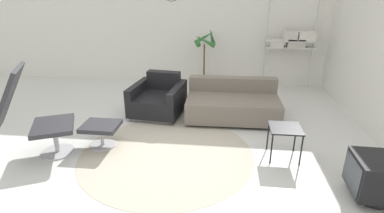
{
  "coord_description": "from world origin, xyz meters",
  "views": [
    {
      "loc": [
        0.75,
        -3.79,
        2.1
      ],
      "look_at": [
        0.32,
        0.1,
        0.55
      ],
      "focal_mm": 28.0,
      "sensor_mm": 36.0,
      "label": 1
    }
  ],
  "objects_px": {
    "armchair_red": "(159,100)",
    "potted_plant": "(204,64)",
    "ottoman": "(101,130)",
    "shelf_unit": "(293,40)",
    "lounge_chair": "(14,101)",
    "couch_low": "(232,105)",
    "crt_television": "(377,178)",
    "side_table": "(285,131)"
  },
  "relations": [
    {
      "from": "ottoman",
      "to": "crt_television",
      "type": "xyz_separation_m",
      "value": [
        3.31,
        -0.79,
        0.01
      ]
    },
    {
      "from": "armchair_red",
      "to": "side_table",
      "type": "xyz_separation_m",
      "value": [
        1.95,
        -1.29,
        0.13
      ]
    },
    {
      "from": "crt_television",
      "to": "shelf_unit",
      "type": "relative_size",
      "value": 0.26
    },
    {
      "from": "potted_plant",
      "to": "couch_low",
      "type": "bearing_deg",
      "value": -70.16
    },
    {
      "from": "armchair_red",
      "to": "crt_television",
      "type": "height_order",
      "value": "armchair_red"
    },
    {
      "from": "couch_low",
      "to": "potted_plant",
      "type": "relative_size",
      "value": 1.16
    },
    {
      "from": "potted_plant",
      "to": "shelf_unit",
      "type": "bearing_deg",
      "value": 2.7
    },
    {
      "from": "crt_television",
      "to": "potted_plant",
      "type": "distance_m",
      "value": 4.24
    },
    {
      "from": "ottoman",
      "to": "couch_low",
      "type": "height_order",
      "value": "couch_low"
    },
    {
      "from": "lounge_chair",
      "to": "potted_plant",
      "type": "xyz_separation_m",
      "value": [
        2.12,
        3.31,
        -0.28
      ]
    },
    {
      "from": "crt_television",
      "to": "shelf_unit",
      "type": "xyz_separation_m",
      "value": [
        -0.21,
        3.78,
        0.81
      ]
    },
    {
      "from": "ottoman",
      "to": "side_table",
      "type": "xyz_separation_m",
      "value": [
        2.5,
        -0.02,
        0.13
      ]
    },
    {
      "from": "ottoman",
      "to": "potted_plant",
      "type": "xyz_separation_m",
      "value": [
        1.23,
        2.9,
        0.27
      ]
    },
    {
      "from": "lounge_chair",
      "to": "side_table",
      "type": "relative_size",
      "value": 3.06
    },
    {
      "from": "side_table",
      "to": "potted_plant",
      "type": "height_order",
      "value": "potted_plant"
    },
    {
      "from": "armchair_red",
      "to": "crt_television",
      "type": "xyz_separation_m",
      "value": [
        2.77,
        -2.05,
        0.01
      ]
    },
    {
      "from": "potted_plant",
      "to": "side_table",
      "type": "bearing_deg",
      "value": -66.62
    },
    {
      "from": "couch_low",
      "to": "potted_plant",
      "type": "bearing_deg",
      "value": -71.19
    },
    {
      "from": "couch_low",
      "to": "crt_television",
      "type": "height_order",
      "value": "couch_low"
    },
    {
      "from": "crt_television",
      "to": "armchair_red",
      "type": "bearing_deg",
      "value": 55.37
    },
    {
      "from": "ottoman",
      "to": "shelf_unit",
      "type": "height_order",
      "value": "shelf_unit"
    },
    {
      "from": "lounge_chair",
      "to": "crt_television",
      "type": "bearing_deg",
      "value": 60.01
    },
    {
      "from": "armchair_red",
      "to": "ottoman",
      "type": "bearing_deg",
      "value": 73.84
    },
    {
      "from": "armchair_red",
      "to": "shelf_unit",
      "type": "relative_size",
      "value": 0.5
    },
    {
      "from": "couch_low",
      "to": "crt_television",
      "type": "bearing_deg",
      "value": 125.19
    },
    {
      "from": "lounge_chair",
      "to": "side_table",
      "type": "bearing_deg",
      "value": 71.7
    },
    {
      "from": "armchair_red",
      "to": "crt_television",
      "type": "bearing_deg",
      "value": 150.48
    },
    {
      "from": "shelf_unit",
      "to": "ottoman",
      "type": "bearing_deg",
      "value": -136.0
    },
    {
      "from": "lounge_chair",
      "to": "armchair_red",
      "type": "bearing_deg",
      "value": 114.65
    },
    {
      "from": "armchair_red",
      "to": "side_table",
      "type": "bearing_deg",
      "value": 153.71
    },
    {
      "from": "couch_low",
      "to": "side_table",
      "type": "height_order",
      "value": "couch_low"
    },
    {
      "from": "armchair_red",
      "to": "potted_plant",
      "type": "bearing_deg",
      "value": -105.81
    },
    {
      "from": "couch_low",
      "to": "shelf_unit",
      "type": "distance_m",
      "value": 2.33
    },
    {
      "from": "armchair_red",
      "to": "couch_low",
      "type": "xyz_separation_m",
      "value": [
        1.3,
        -0.05,
        -0.01
      ]
    },
    {
      "from": "shelf_unit",
      "to": "couch_low",
      "type": "bearing_deg",
      "value": -125.18
    },
    {
      "from": "armchair_red",
      "to": "lounge_chair",
      "type": "bearing_deg",
      "value": 56.58
    },
    {
      "from": "ottoman",
      "to": "crt_television",
      "type": "bearing_deg",
      "value": -13.41
    },
    {
      "from": "ottoman",
      "to": "couch_low",
      "type": "distance_m",
      "value": 2.21
    },
    {
      "from": "lounge_chair",
      "to": "shelf_unit",
      "type": "height_order",
      "value": "shelf_unit"
    },
    {
      "from": "potted_plant",
      "to": "shelf_unit",
      "type": "xyz_separation_m",
      "value": [
        1.86,
        0.09,
        0.55
      ]
    },
    {
      "from": "lounge_chair",
      "to": "armchair_red",
      "type": "distance_m",
      "value": 2.27
    },
    {
      "from": "armchair_red",
      "to": "couch_low",
      "type": "bearing_deg",
      "value": -175.21
    }
  ]
}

